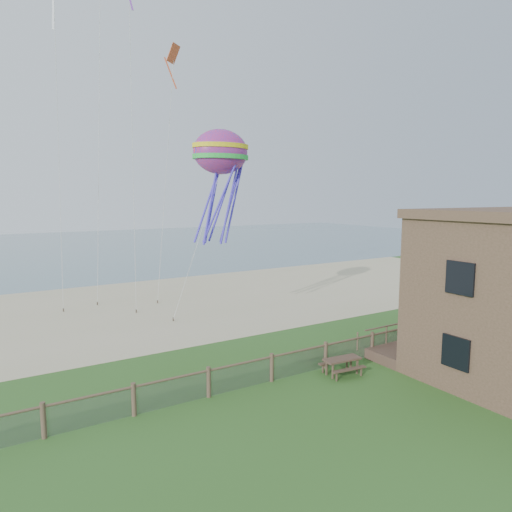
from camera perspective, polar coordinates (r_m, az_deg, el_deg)
name	(u,v)px	position (r m, az deg, el deg)	size (l,w,h in m)	color
ground	(374,445)	(16.32, 14.55, -21.93)	(160.00, 160.00, 0.00)	#2E531C
sand_beach	(151,306)	(34.34, -12.97, -6.11)	(72.00, 20.00, 0.02)	tan
ocean	(59,248)	(76.87, -23.45, 0.90)	(160.00, 68.00, 0.02)	slate
chainlink_fence	(272,369)	(20.27, 1.97, -13.95)	(36.20, 0.20, 1.25)	#4A3629
motel_deck	(475,335)	(28.71, 25.68, -8.85)	(15.00, 2.00, 0.50)	#51382E
picnic_table	(342,367)	(21.40, 10.70, -13.44)	(1.71, 1.29, 0.72)	#51382E
octopus_kite	(221,184)	(27.00, -4.39, 8.99)	(3.45, 2.44, 7.10)	#FF2833
kite_white	(54,1)	(31.61, -23.91, 27.15)	(1.03, 0.70, 2.52)	white
kite_red	(174,63)	(31.59, -10.26, 22.63)	(1.17, 0.70, 2.33)	#CB4C23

